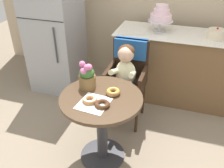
{
  "coord_description": "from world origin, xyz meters",
  "views": [
    {
      "loc": [
        0.61,
        -1.58,
        1.88
      ],
      "look_at": [
        0.05,
        0.15,
        0.77
      ],
      "focal_mm": 38.42,
      "sensor_mm": 36.0,
      "label": 1
    }
  ],
  "objects_px": {
    "donut_front": "(102,104)",
    "donut_mid": "(113,92)",
    "flower_vase": "(87,76)",
    "refrigerator": "(55,30)",
    "wicker_chair": "(128,68)",
    "seated_child": "(125,72)",
    "donut_side": "(90,100)",
    "round_layer_cake": "(216,34)",
    "cafe_table": "(102,116)",
    "tiered_cake_stand": "(161,16)"
  },
  "relations": [
    {
      "from": "donut_front",
      "to": "donut_side",
      "type": "bearing_deg",
      "value": 169.26
    },
    {
      "from": "cafe_table",
      "to": "seated_child",
      "type": "height_order",
      "value": "seated_child"
    },
    {
      "from": "cafe_table",
      "to": "flower_vase",
      "type": "height_order",
      "value": "flower_vase"
    },
    {
      "from": "donut_front",
      "to": "flower_vase",
      "type": "relative_size",
      "value": 0.51
    },
    {
      "from": "flower_vase",
      "to": "refrigerator",
      "type": "bearing_deg",
      "value": 131.56
    },
    {
      "from": "flower_vase",
      "to": "refrigerator",
      "type": "distance_m",
      "value": 1.33
    },
    {
      "from": "donut_side",
      "to": "round_layer_cake",
      "type": "relative_size",
      "value": 0.63
    },
    {
      "from": "donut_mid",
      "to": "round_layer_cake",
      "type": "bearing_deg",
      "value": 54.43
    },
    {
      "from": "round_layer_cake",
      "to": "flower_vase",
      "type": "bearing_deg",
      "value": -133.88
    },
    {
      "from": "donut_side",
      "to": "seated_child",
      "type": "bearing_deg",
      "value": 79.87
    },
    {
      "from": "donut_front",
      "to": "refrigerator",
      "type": "distance_m",
      "value": 1.65
    },
    {
      "from": "donut_side",
      "to": "round_layer_cake",
      "type": "xyz_separation_m",
      "value": [
        0.99,
        1.35,
        0.21
      ]
    },
    {
      "from": "wicker_chair",
      "to": "seated_child",
      "type": "relative_size",
      "value": 1.31
    },
    {
      "from": "tiered_cake_stand",
      "to": "donut_front",
      "type": "bearing_deg",
      "value": -99.4
    },
    {
      "from": "seated_child",
      "to": "donut_front",
      "type": "height_order",
      "value": "seated_child"
    },
    {
      "from": "wicker_chair",
      "to": "round_layer_cake",
      "type": "bearing_deg",
      "value": 33.6
    },
    {
      "from": "donut_mid",
      "to": "tiered_cake_stand",
      "type": "relative_size",
      "value": 0.39
    },
    {
      "from": "seated_child",
      "to": "refrigerator",
      "type": "relative_size",
      "value": 0.43
    },
    {
      "from": "cafe_table",
      "to": "tiered_cake_stand",
      "type": "xyz_separation_m",
      "value": [
        0.29,
        1.3,
        0.59
      ]
    },
    {
      "from": "donut_mid",
      "to": "donut_side",
      "type": "distance_m",
      "value": 0.22
    },
    {
      "from": "cafe_table",
      "to": "wicker_chair",
      "type": "bearing_deg",
      "value": 85.56
    },
    {
      "from": "flower_vase",
      "to": "refrigerator",
      "type": "xyz_separation_m",
      "value": [
        -0.88,
        0.99,
        0.01
      ]
    },
    {
      "from": "donut_front",
      "to": "round_layer_cake",
      "type": "height_order",
      "value": "round_layer_cake"
    },
    {
      "from": "tiered_cake_stand",
      "to": "cafe_table",
      "type": "bearing_deg",
      "value": -102.54
    },
    {
      "from": "donut_front",
      "to": "tiered_cake_stand",
      "type": "height_order",
      "value": "tiered_cake_stand"
    },
    {
      "from": "flower_vase",
      "to": "round_layer_cake",
      "type": "bearing_deg",
      "value": 46.12
    },
    {
      "from": "tiered_cake_stand",
      "to": "round_layer_cake",
      "type": "relative_size",
      "value": 1.63
    },
    {
      "from": "wicker_chair",
      "to": "cafe_table",
      "type": "bearing_deg",
      "value": -92.09
    },
    {
      "from": "wicker_chair",
      "to": "donut_side",
      "type": "relative_size",
      "value": 7.6
    },
    {
      "from": "donut_front",
      "to": "donut_mid",
      "type": "bearing_deg",
      "value": 80.45
    },
    {
      "from": "wicker_chair",
      "to": "donut_front",
      "type": "relative_size",
      "value": 7.59
    },
    {
      "from": "seated_child",
      "to": "donut_front",
      "type": "distance_m",
      "value": 0.69
    },
    {
      "from": "donut_mid",
      "to": "refrigerator",
      "type": "relative_size",
      "value": 0.07
    },
    {
      "from": "cafe_table",
      "to": "wicker_chair",
      "type": "relative_size",
      "value": 0.75
    },
    {
      "from": "flower_vase",
      "to": "wicker_chair",
      "type": "bearing_deg",
      "value": 69.81
    },
    {
      "from": "wicker_chair",
      "to": "seated_child",
      "type": "height_order",
      "value": "seated_child"
    },
    {
      "from": "cafe_table",
      "to": "donut_mid",
      "type": "xyz_separation_m",
      "value": [
        0.09,
        0.07,
        0.24
      ]
    },
    {
      "from": "seated_child",
      "to": "donut_front",
      "type": "bearing_deg",
      "value": -90.16
    },
    {
      "from": "cafe_table",
      "to": "donut_mid",
      "type": "relative_size",
      "value": 5.75
    },
    {
      "from": "refrigerator",
      "to": "donut_side",
      "type": "bearing_deg",
      "value": -50.51
    },
    {
      "from": "tiered_cake_stand",
      "to": "flower_vase",
      "type": "bearing_deg",
      "value": -111.05
    },
    {
      "from": "wicker_chair",
      "to": "seated_child",
      "type": "bearing_deg",
      "value": -87.65
    },
    {
      "from": "cafe_table",
      "to": "donut_side",
      "type": "bearing_deg",
      "value": -122.55
    },
    {
      "from": "wicker_chair",
      "to": "seated_child",
      "type": "distance_m",
      "value": 0.16
    },
    {
      "from": "donut_side",
      "to": "flower_vase",
      "type": "distance_m",
      "value": 0.25
    },
    {
      "from": "flower_vase",
      "to": "donut_mid",
      "type": "bearing_deg",
      "value": -8.25
    },
    {
      "from": "wicker_chair",
      "to": "refrigerator",
      "type": "height_order",
      "value": "refrigerator"
    },
    {
      "from": "seated_child",
      "to": "flower_vase",
      "type": "bearing_deg",
      "value": -116.22
    },
    {
      "from": "donut_mid",
      "to": "flower_vase",
      "type": "xyz_separation_m",
      "value": [
        -0.26,
        0.04,
        0.09
      ]
    },
    {
      "from": "donut_front",
      "to": "round_layer_cake",
      "type": "bearing_deg",
      "value": 57.41
    }
  ]
}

